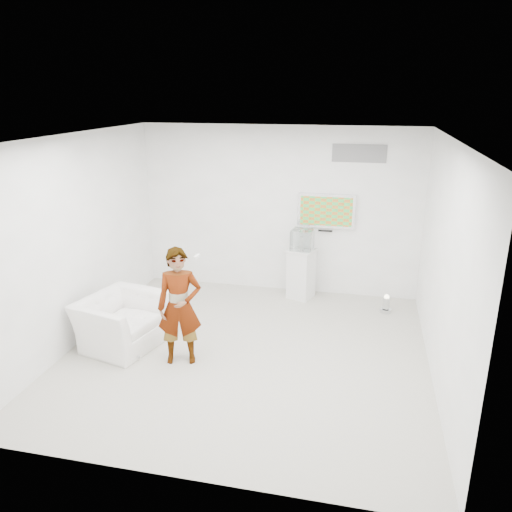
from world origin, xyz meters
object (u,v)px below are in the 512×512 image
(person, at_px, (180,307))
(pedestal, at_px, (301,273))
(tv, at_px, (326,211))
(armchair, at_px, (121,321))
(floor_uplight, at_px, (386,304))

(person, bearing_deg, pedestal, 46.14)
(tv, xyz_separation_m, armchair, (-2.68, -2.61, -1.18))
(person, distance_m, floor_uplight, 3.63)
(armchair, xyz_separation_m, pedestal, (2.31, 2.33, 0.08))
(tv, height_order, floor_uplight, tv)
(pedestal, height_order, floor_uplight, pedestal)
(armchair, height_order, floor_uplight, armchair)
(person, bearing_deg, floor_uplight, 21.66)
(armchair, bearing_deg, tv, -31.76)
(armchair, distance_m, floor_uplight, 4.29)
(pedestal, bearing_deg, person, -116.83)
(pedestal, relative_size, floor_uplight, 3.02)
(armchair, xyz_separation_m, floor_uplight, (3.79, 1.99, -0.22))
(armchair, bearing_deg, pedestal, -30.72)
(tv, height_order, person, tv)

